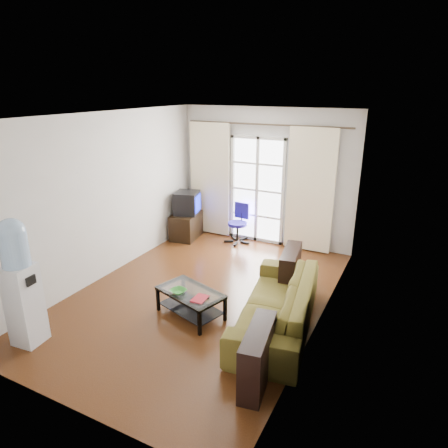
% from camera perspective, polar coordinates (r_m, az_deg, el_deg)
% --- Properties ---
extents(floor, '(5.20, 5.20, 0.00)m').
position_cam_1_polar(floor, '(6.30, -3.20, -10.05)').
color(floor, '#532C13').
rests_on(floor, ground).
extents(ceiling, '(5.20, 5.20, 0.00)m').
position_cam_1_polar(ceiling, '(5.51, -3.74, 15.25)').
color(ceiling, white).
rests_on(ceiling, wall_back).
extents(wall_back, '(3.60, 0.02, 2.70)m').
position_cam_1_polar(wall_back, '(8.04, 5.95, 6.69)').
color(wall_back, silver).
rests_on(wall_back, floor).
extents(wall_front, '(3.60, 0.02, 2.70)m').
position_cam_1_polar(wall_front, '(3.92, -23.13, -8.61)').
color(wall_front, silver).
rests_on(wall_front, floor).
extents(wall_left, '(0.02, 5.20, 2.70)m').
position_cam_1_polar(wall_left, '(6.82, -16.67, 3.72)').
color(wall_left, silver).
rests_on(wall_left, floor).
extents(wall_right, '(0.02, 5.20, 2.70)m').
position_cam_1_polar(wall_right, '(5.14, 14.17, -1.02)').
color(wall_right, silver).
rests_on(wall_right, floor).
extents(french_door, '(1.16, 0.06, 2.15)m').
position_cam_1_polar(french_door, '(8.11, 4.75, 4.84)').
color(french_door, white).
rests_on(french_door, wall_back).
extents(curtain_rod, '(3.30, 0.04, 0.04)m').
position_cam_1_polar(curtain_rod, '(7.79, 5.94, 13.97)').
color(curtain_rod, '#4C3F2D').
rests_on(curtain_rod, wall_back).
extents(curtain_left, '(0.90, 0.07, 2.35)m').
position_cam_1_polar(curtain_left, '(8.46, -2.02, 6.37)').
color(curtain_left, '#FFF3CD').
rests_on(curtain_left, curtain_rod).
extents(curtain_right, '(0.90, 0.07, 2.35)m').
position_cam_1_polar(curtain_right, '(7.68, 12.22, 4.62)').
color(curtain_right, '#FFF3CD').
rests_on(curtain_right, curtain_rod).
extents(radiator, '(0.64, 0.12, 0.64)m').
position_cam_1_polar(radiator, '(8.00, 10.79, -1.25)').
color(radiator, '#949496').
rests_on(radiator, floor).
extents(sofa, '(2.52, 1.59, 0.66)m').
position_cam_1_polar(sofa, '(5.46, 7.60, -11.22)').
color(sofa, olive).
rests_on(sofa, floor).
extents(coffee_table, '(1.05, 0.79, 0.38)m').
position_cam_1_polar(coffee_table, '(5.68, -4.78, -10.74)').
color(coffee_table, silver).
rests_on(coffee_table, floor).
extents(bowl, '(0.31, 0.31, 0.05)m').
position_cam_1_polar(bowl, '(5.58, -6.55, -9.54)').
color(bowl, '#2D7D3A').
rests_on(bowl, coffee_table).
extents(book, '(0.18, 0.24, 0.02)m').
position_cam_1_polar(book, '(5.44, -4.31, -10.40)').
color(book, '#A9141F').
rests_on(book, coffee_table).
extents(remote, '(0.18, 0.11, 0.02)m').
position_cam_1_polar(remote, '(5.43, -3.06, -10.44)').
color(remote, black).
rests_on(remote, coffee_table).
extents(tv_stand, '(0.59, 0.80, 0.54)m').
position_cam_1_polar(tv_stand, '(8.49, -5.44, -0.22)').
color(tv_stand, black).
rests_on(tv_stand, floor).
extents(crt_tv, '(0.60, 0.61, 0.46)m').
position_cam_1_polar(crt_tv, '(8.36, -5.43, 3.06)').
color(crt_tv, black).
rests_on(crt_tv, tv_stand).
extents(task_chair, '(0.59, 0.59, 0.81)m').
position_cam_1_polar(task_chair, '(8.23, 2.02, -0.99)').
color(task_chair, black).
rests_on(task_chair, floor).
extents(water_cooler, '(0.38, 0.37, 1.64)m').
position_cam_1_polar(water_cooler, '(5.42, -27.12, -7.19)').
color(water_cooler, silver).
rests_on(water_cooler, floor).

